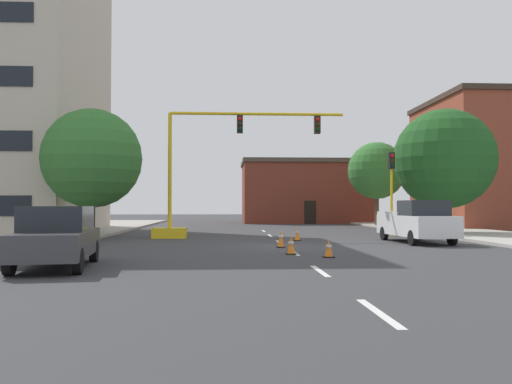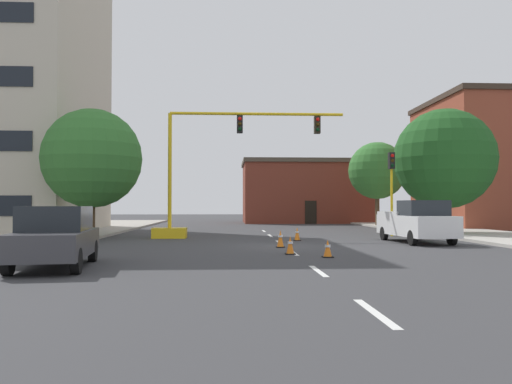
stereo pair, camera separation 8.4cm
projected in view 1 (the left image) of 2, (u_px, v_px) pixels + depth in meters
The scene contains 22 objects.
ground_plane at pixel (285, 246), 22.63m from camera, with size 160.00×160.00×0.00m, color #38383A.
sidewalk_left at pixel (57, 235), 29.96m from camera, with size 6.00×56.00×0.14m, color #9E998E.
sidewalk_right at pixel (474, 234), 31.28m from camera, with size 6.00×56.00×0.14m, color #B2ADA3.
lane_stripe_seg_0 at pixel (379, 313), 8.66m from camera, with size 0.16×2.40×0.01m, color silver.
lane_stripe_seg_1 at pixel (320, 271), 14.15m from camera, with size 0.16×2.40×0.01m, color silver.
lane_stripe_seg_2 at pixel (294, 253), 19.64m from camera, with size 0.16×2.40×0.01m, color silver.
lane_stripe_seg_3 at pixel (279, 242), 25.13m from camera, with size 0.16×2.40×0.01m, color silver.
lane_stripe_seg_4 at pixel (270, 236), 30.62m from camera, with size 0.16×2.40×0.01m, color silver.
lane_stripe_seg_5 at pixel (264, 231), 36.11m from camera, with size 0.16×2.40×0.01m, color silver.
building_brick_center at pixel (304, 192), 54.03m from camera, with size 12.68×8.76×6.28m.
building_row_right at pixel (505, 163), 42.37m from camera, with size 12.13×11.21×10.27m.
traffic_signal_gantry at pixel (196, 195), 28.45m from camera, with size 10.34×1.20×6.83m.
traffic_light_pole_right at pixel (392, 175), 30.23m from camera, with size 0.32×0.47×4.80m.
tree_left_near at pixel (92, 158), 27.66m from camera, with size 5.20×5.20×6.83m.
tree_right_far at pixel (377, 171), 43.81m from camera, with size 4.74×4.74×7.02m.
tree_right_mid at pixel (444, 159), 31.59m from camera, with size 5.99×5.99×7.54m.
pickup_truck_white at pixel (416, 222), 24.92m from camera, with size 2.24×5.48×1.99m.
sedan_dark_gray_near_left at pixel (57, 236), 14.89m from camera, with size 2.36×4.68×1.74m.
traffic_cone_roadside_a at pixel (291, 245), 18.93m from camera, with size 0.36×0.36×0.66m.
traffic_cone_roadside_b at pixel (329, 249), 17.83m from camera, with size 0.36×0.36×0.60m.
traffic_cone_roadside_c at pixel (281, 239), 22.04m from camera, with size 0.36×0.36×0.74m.
traffic_cone_roadside_d at pixel (297, 234), 26.24m from camera, with size 0.36×0.36×0.68m.
Camera 1 is at (-2.49, -22.58, 1.77)m, focal length 37.02 mm.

